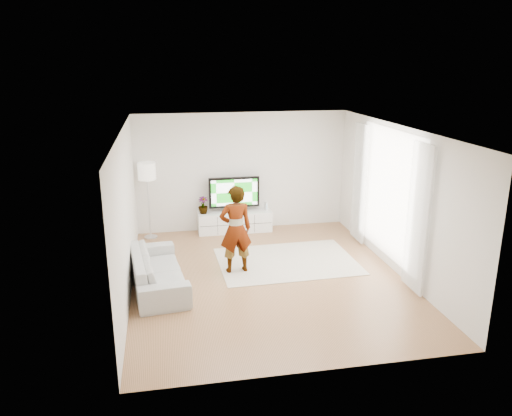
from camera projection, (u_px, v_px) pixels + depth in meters
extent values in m
plane|color=#AD774E|center=(268.00, 278.00, 9.41)|extent=(6.00, 6.00, 0.00)
plane|color=white|center=(269.00, 129.00, 8.61)|extent=(6.00, 6.00, 0.00)
cube|color=silver|center=(126.00, 214.00, 8.57)|extent=(0.02, 6.00, 2.80)
cube|color=silver|center=(397.00, 200.00, 9.45)|extent=(0.02, 6.00, 2.80)
cube|color=silver|center=(242.00, 172.00, 11.84)|extent=(5.00, 0.02, 2.80)
cube|color=silver|center=(318.00, 274.00, 6.18)|extent=(5.00, 0.02, 2.80)
cube|color=white|center=(389.00, 193.00, 9.72)|extent=(0.01, 2.60, 2.50)
cube|color=white|center=(418.00, 219.00, 8.51)|extent=(0.04, 0.70, 2.60)
cube|color=white|center=(360.00, 183.00, 10.96)|extent=(0.04, 0.70, 2.60)
cube|color=white|center=(235.00, 221.00, 11.90)|extent=(1.74, 0.49, 0.49)
cube|color=black|center=(236.00, 225.00, 11.67)|extent=(1.69, 0.00, 0.01)
cube|color=black|center=(218.00, 226.00, 11.59)|extent=(0.01, 0.00, 0.43)
cube|color=black|center=(255.00, 224.00, 11.75)|extent=(0.01, 0.00, 0.43)
cube|color=black|center=(234.00, 211.00, 11.86)|extent=(0.43, 0.23, 0.02)
cube|color=black|center=(234.00, 209.00, 11.84)|extent=(0.09, 0.05, 0.09)
cube|color=black|center=(234.00, 192.00, 11.73)|extent=(1.19, 0.06, 0.73)
cube|color=#18951A|center=(234.00, 193.00, 11.69)|extent=(1.09, 0.01, 0.62)
cube|color=white|center=(266.00, 206.00, 11.94)|extent=(0.07, 0.15, 0.20)
cube|color=#4CB2FF|center=(267.00, 206.00, 11.87)|extent=(0.01, 0.00, 0.11)
imported|color=#3F7238|center=(203.00, 205.00, 11.65)|extent=(0.26, 0.26, 0.40)
cube|color=beige|center=(287.00, 261.00, 10.17)|extent=(2.81, 2.06, 0.01)
imported|color=#334772|center=(236.00, 229.00, 9.45)|extent=(0.66, 0.46, 1.71)
imported|color=#B5B4B0|center=(158.00, 270.00, 8.97)|extent=(1.11, 2.29, 0.64)
cylinder|color=silver|center=(151.00, 237.00, 11.56)|extent=(0.30, 0.30, 0.02)
cylinder|color=silver|center=(149.00, 208.00, 11.36)|extent=(0.04, 0.04, 1.36)
cylinder|color=white|center=(147.00, 171.00, 11.11)|extent=(0.39, 0.39, 0.38)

